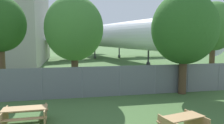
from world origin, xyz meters
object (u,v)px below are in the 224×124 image
object	(u,v)px
tree_behind_benches	(74,29)
tree_far_right	(214,27)
airplane	(110,36)
tree_left_of_cabin	(0,25)
picnic_bench_open_grass	(25,114)
picnic_bench_near_cabin	(183,123)
tree_near_hangar	(184,29)

from	to	relation	value
tree_behind_benches	tree_far_right	size ratio (longest dim) A/B	0.98
airplane	tree_far_right	bearing A→B (deg)	-3.05
tree_behind_benches	tree_left_of_cabin	bearing A→B (deg)	172.46
airplane	picnic_bench_open_grass	size ratio (longest dim) A/B	22.89
tree_left_of_cabin	tree_far_right	distance (m)	17.61
airplane	picnic_bench_near_cabin	bearing A→B (deg)	-20.73
tree_behind_benches	tree_far_right	xyz separation A→B (m)	(12.39, 1.18, 0.35)
picnic_bench_open_grass	tree_left_of_cabin	world-z (taller)	tree_left_of_cabin
tree_left_of_cabin	airplane	bearing A→B (deg)	61.98
tree_near_hangar	tree_left_of_cabin	bearing A→B (deg)	165.67
picnic_bench_near_cabin	tree_behind_benches	distance (m)	10.35
picnic_bench_open_grass	tree_behind_benches	distance (m)	7.82
airplane	tree_left_of_cabin	bearing A→B (deg)	-42.83
airplane	tree_near_hangar	distance (m)	27.13
picnic_bench_near_cabin	tree_near_hangar	size ratio (longest dim) A/B	0.28
picnic_bench_open_grass	tree_left_of_cabin	size ratio (longest dim) A/B	0.29
tree_far_right	tree_left_of_cabin	bearing A→B (deg)	-178.41
tree_behind_benches	tree_far_right	bearing A→B (deg)	5.43
airplane	tree_near_hangar	size ratio (longest dim) A/B	6.50
tree_far_right	picnic_bench_near_cabin	bearing A→B (deg)	-130.47
tree_near_hangar	tree_left_of_cabin	world-z (taller)	tree_near_hangar
picnic_bench_near_cabin	tree_far_right	xyz separation A→B (m)	(8.32, 9.75, 4.48)
airplane	picnic_bench_open_grass	xyz separation A→B (m)	(-9.97, -30.77, -3.87)
picnic_bench_near_cabin	tree_far_right	size ratio (longest dim) A/B	0.27
airplane	tree_far_right	size ratio (longest dim) A/B	6.42
airplane	tree_far_right	distance (m)	23.93
airplane	tree_left_of_cabin	xyz separation A→B (m)	(-12.72, -23.91, 0.54)
tree_near_hangar	tree_behind_benches	xyz separation A→B (m)	(-7.40, 2.53, 0.03)
airplane	tree_near_hangar	xyz separation A→B (m)	(-0.11, -27.13, 0.22)
picnic_bench_open_grass	tree_near_hangar	xyz separation A→B (m)	(9.87, 3.64, 4.09)
picnic_bench_near_cabin	tree_near_hangar	distance (m)	8.03
tree_near_hangar	tree_left_of_cabin	distance (m)	13.02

